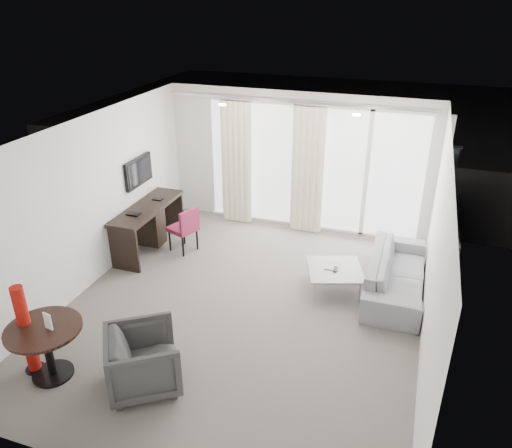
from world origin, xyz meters
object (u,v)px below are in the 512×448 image
(tub_armchair, at_px, (144,360))
(red_lamp, at_px, (26,330))
(desk, at_px, (149,228))
(sofa, at_px, (396,273))
(desk_chair, at_px, (183,229))
(round_table, at_px, (48,352))
(coffee_table, at_px, (334,279))
(rattan_chair_a, at_px, (333,186))
(rattan_chair_b, at_px, (416,190))

(tub_armchair, bearing_deg, red_lamp, 63.67)
(desk, height_order, sofa, desk)
(tub_armchair, xyz_separation_m, sofa, (2.62, 3.03, -0.07))
(desk_chair, xyz_separation_m, round_table, (-0.10, -3.39, -0.06))
(coffee_table, height_order, rattan_chair_a, rattan_chair_a)
(red_lamp, xyz_separation_m, tub_armchair, (1.44, 0.21, -0.22))
(rattan_chair_b, bearing_deg, round_table, -134.47)
(coffee_table, xyz_separation_m, rattan_chair_a, (-0.66, 3.21, 0.27))
(rattan_chair_b, bearing_deg, desk_chair, -154.06)
(desk_chair, bearing_deg, sofa, 19.05)
(coffee_table, xyz_separation_m, sofa, (0.90, 0.26, 0.13))
(desk_chair, height_order, coffee_table, desk_chair)
(sofa, xyz_separation_m, rattan_chair_b, (0.13, 3.28, 0.14))
(rattan_chair_b, bearing_deg, red_lamp, -136.23)
(rattan_chair_a, relative_size, rattan_chair_b, 1.00)
(desk, relative_size, round_table, 1.98)
(desk, bearing_deg, round_table, -81.41)
(tub_armchair, bearing_deg, round_table, 65.90)
(rattan_chair_b, bearing_deg, coffee_table, -119.75)
(desk_chair, distance_m, rattan_chair_b, 4.94)
(coffee_table, bearing_deg, sofa, 16.14)
(sofa, bearing_deg, coffee_table, 106.14)
(round_table, bearing_deg, desk_chair, 88.26)
(round_table, distance_m, red_lamp, 0.37)
(sofa, distance_m, rattan_chair_b, 3.28)
(desk, relative_size, rattan_chair_b, 1.94)
(round_table, height_order, sofa, round_table)
(rattan_chair_a, bearing_deg, desk_chair, -118.62)
(sofa, height_order, rattan_chair_a, rattan_chair_a)
(coffee_table, relative_size, sofa, 0.38)
(sofa, distance_m, rattan_chair_a, 3.34)
(sofa, bearing_deg, rattan_chair_b, -2.31)
(desk_chair, relative_size, red_lamp, 0.69)
(coffee_table, height_order, rattan_chair_b, rattan_chair_b)
(tub_armchair, bearing_deg, desk_chair, -16.06)
(desk, distance_m, sofa, 4.28)
(round_table, xyz_separation_m, rattan_chair_a, (2.23, 6.19, 0.10))
(coffee_table, bearing_deg, red_lamp, -136.69)
(red_lamp, height_order, coffee_table, red_lamp)
(red_lamp, relative_size, sofa, 0.57)
(tub_armchair, xyz_separation_m, rattan_chair_a, (1.06, 5.97, 0.08))
(round_table, relative_size, rattan_chair_a, 0.98)
(desk_chair, height_order, round_table, desk_chair)
(coffee_table, bearing_deg, tub_armchair, -121.85)
(desk_chair, xyz_separation_m, sofa, (3.68, -0.14, -0.11))
(coffee_table, bearing_deg, round_table, -134.03)
(rattan_chair_b, bearing_deg, tub_armchair, -127.06)
(round_table, bearing_deg, rattan_chair_b, 59.02)
(red_lamp, height_order, rattan_chair_b, red_lamp)
(desk, height_order, round_table, desk)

